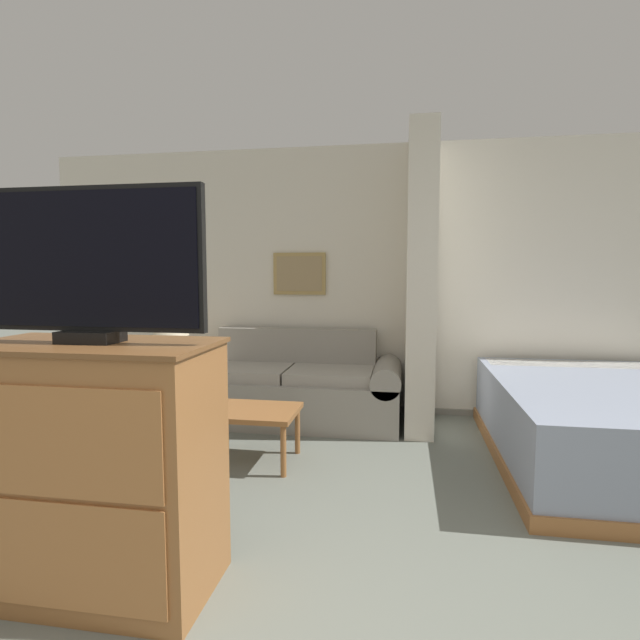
{
  "coord_description": "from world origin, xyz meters",
  "views": [
    {
      "loc": [
        0.27,
        -1.09,
        1.37
      ],
      "look_at": [
        -0.3,
        2.28,
        1.05
      ],
      "focal_mm": 28.0,
      "sensor_mm": 36.0,
      "label": 1
    }
  ],
  "objects_px": {
    "tv": "(87,264)",
    "bed": "(609,424)",
    "table_lamp": "(170,324)",
    "tv_dresser": "(96,467)",
    "couch": "(291,387)",
    "coffee_table": "(252,416)"
  },
  "relations": [
    {
      "from": "couch",
      "to": "bed",
      "type": "height_order",
      "value": "couch"
    },
    {
      "from": "couch",
      "to": "tv",
      "type": "height_order",
      "value": "tv"
    },
    {
      "from": "bed",
      "to": "tv_dresser",
      "type": "bearing_deg",
      "value": -145.61
    },
    {
      "from": "coffee_table",
      "to": "couch",
      "type": "bearing_deg",
      "value": 87.9
    },
    {
      "from": "couch",
      "to": "tv",
      "type": "xyz_separation_m",
      "value": [
        -0.26,
        -2.59,
        1.1
      ]
    },
    {
      "from": "couch",
      "to": "tv_dresser",
      "type": "bearing_deg",
      "value": -95.8
    },
    {
      "from": "coffee_table",
      "to": "table_lamp",
      "type": "bearing_deg",
      "value": 138.14
    },
    {
      "from": "couch",
      "to": "bed",
      "type": "xyz_separation_m",
      "value": [
        2.49,
        -0.7,
        -0.01
      ]
    },
    {
      "from": "tv",
      "to": "bed",
      "type": "height_order",
      "value": "tv"
    },
    {
      "from": "coffee_table",
      "to": "tv",
      "type": "relative_size",
      "value": 0.64
    },
    {
      "from": "coffee_table",
      "to": "table_lamp",
      "type": "height_order",
      "value": "table_lamp"
    },
    {
      "from": "table_lamp",
      "to": "tv_dresser",
      "type": "bearing_deg",
      "value": -70.56
    },
    {
      "from": "couch",
      "to": "tv_dresser",
      "type": "xyz_separation_m",
      "value": [
        -0.26,
        -2.59,
        0.23
      ]
    },
    {
      "from": "table_lamp",
      "to": "bed",
      "type": "xyz_separation_m",
      "value": [
        3.63,
        -0.62,
        -0.59
      ]
    },
    {
      "from": "coffee_table",
      "to": "bed",
      "type": "relative_size",
      "value": 0.3
    },
    {
      "from": "table_lamp",
      "to": "tv_dresser",
      "type": "distance_m",
      "value": 2.68
    },
    {
      "from": "couch",
      "to": "coffee_table",
      "type": "height_order",
      "value": "couch"
    },
    {
      "from": "coffee_table",
      "to": "tv_dresser",
      "type": "relative_size",
      "value": 0.6
    },
    {
      "from": "tv",
      "to": "bed",
      "type": "relative_size",
      "value": 0.47
    },
    {
      "from": "table_lamp",
      "to": "tv_dresser",
      "type": "xyz_separation_m",
      "value": [
        0.88,
        -2.51,
        -0.35
      ]
    },
    {
      "from": "table_lamp",
      "to": "bed",
      "type": "relative_size",
      "value": 0.21
    },
    {
      "from": "table_lamp",
      "to": "tv",
      "type": "relative_size",
      "value": 0.46
    }
  ]
}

